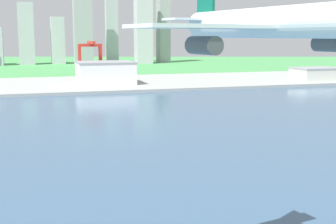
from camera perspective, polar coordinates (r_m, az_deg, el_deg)
The scene contains 8 objects.
ground_plane at distance 244.44m, azimuth -3.74°, elevation -1.16°, with size 2400.00×2400.00×0.00m, color #479350.
water_bay at distance 187.71m, azimuth 0.40°, elevation -4.36°, with size 840.00×360.00×0.15m, color #385675.
industrial_pier at distance 429.83m, azimuth -9.46°, elevation 3.47°, with size 840.00×140.00×2.50m, color #989D99.
airplane_landing at distance 66.64m, azimuth 13.57°, elevation 10.61°, with size 42.07×45.63×14.46m.
port_crane_red at distance 459.11m, azimuth -9.59°, elevation 7.34°, with size 22.68×41.94×37.34m.
warehouse_main at distance 413.74m, azimuth -7.75°, elevation 4.83°, with size 49.61×40.03×19.76m.
warehouse_annex at distance 469.15m, azimuth 17.85°, elevation 4.53°, with size 42.27×32.43×12.09m.
distant_skyline at distance 749.31m, azimuth -13.45°, elevation 10.12°, with size 368.94×68.56×152.10m.
Camera 1 is at (-53.65, 65.75, 44.73)m, focal length 49.32 mm.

